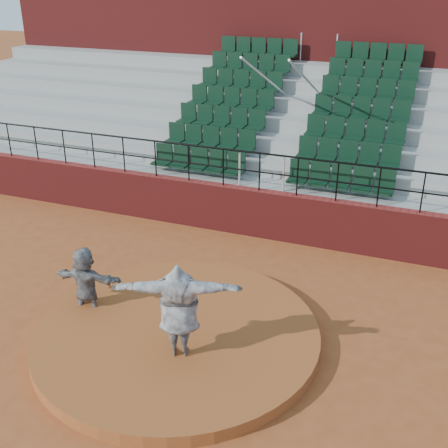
% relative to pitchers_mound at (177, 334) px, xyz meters
% --- Properties ---
extents(ground, '(90.00, 90.00, 0.00)m').
position_rel_pitchers_mound_xyz_m(ground, '(0.00, 0.00, -0.12)').
color(ground, '#964821').
rests_on(ground, ground).
extents(pitchers_mound, '(5.50, 5.50, 0.25)m').
position_rel_pitchers_mound_xyz_m(pitchers_mound, '(0.00, 0.00, 0.00)').
color(pitchers_mound, '#984C22').
rests_on(pitchers_mound, ground).
extents(pitching_rubber, '(0.60, 0.15, 0.03)m').
position_rel_pitchers_mound_xyz_m(pitching_rubber, '(0.00, 0.15, 0.14)').
color(pitching_rubber, white).
rests_on(pitching_rubber, pitchers_mound).
extents(boundary_wall, '(24.00, 0.30, 1.30)m').
position_rel_pitchers_mound_xyz_m(boundary_wall, '(0.00, 5.00, 0.53)').
color(boundary_wall, maroon).
rests_on(boundary_wall, ground).
extents(wall_railing, '(24.04, 0.05, 1.03)m').
position_rel_pitchers_mound_xyz_m(wall_railing, '(0.00, 5.00, 1.90)').
color(wall_railing, black).
rests_on(wall_railing, boundary_wall).
extents(seating_deck, '(24.00, 5.97, 4.63)m').
position_rel_pitchers_mound_xyz_m(seating_deck, '(0.00, 8.65, 1.31)').
color(seating_deck, gray).
rests_on(seating_deck, ground).
extents(press_box_facade, '(24.00, 3.00, 7.10)m').
position_rel_pitchers_mound_xyz_m(press_box_facade, '(0.00, 12.60, 3.43)').
color(press_box_facade, maroon).
rests_on(press_box_facade, ground).
extents(pitcher, '(2.30, 1.31, 1.81)m').
position_rel_pitchers_mound_xyz_m(pitcher, '(0.37, -0.62, 1.03)').
color(pitcher, black).
rests_on(pitcher, pitchers_mound).
extents(fielder, '(1.47, 0.62, 1.54)m').
position_rel_pitchers_mound_xyz_m(fielder, '(-2.08, 0.11, 0.65)').
color(fielder, black).
rests_on(fielder, ground).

